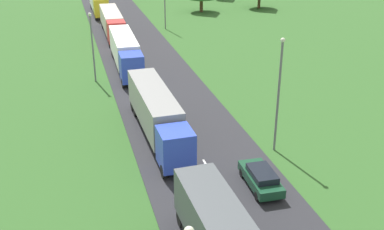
{
  "coord_description": "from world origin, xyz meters",
  "views": [
    {
      "loc": [
        -9.32,
        -5.92,
        18.1
      ],
      "look_at": [
        0.83,
        30.5,
        1.08
      ],
      "focal_mm": 43.99,
      "sensor_mm": 36.0,
      "label": 1
    }
  ],
  "objects_px": {
    "truck_fourth": "(112,22)",
    "truck_fifth": "(99,1)",
    "truck_third": "(125,51)",
    "car_second": "(261,178)",
    "truck_second": "(157,113)",
    "lamppost_third": "(92,44)",
    "lamppost_second": "(279,91)"
  },
  "relations": [
    {
      "from": "truck_fourth",
      "to": "truck_fifth",
      "type": "height_order",
      "value": "truck_fifth"
    },
    {
      "from": "truck_third",
      "to": "car_second",
      "type": "distance_m",
      "value": 28.85
    },
    {
      "from": "truck_second",
      "to": "truck_fourth",
      "type": "xyz_separation_m",
      "value": [
        0.37,
        34.75,
        -0.14
      ]
    },
    {
      "from": "truck_fourth",
      "to": "lamppost_third",
      "type": "height_order",
      "value": "lamppost_third"
    },
    {
      "from": "truck_second",
      "to": "truck_fourth",
      "type": "height_order",
      "value": "truck_second"
    },
    {
      "from": "lamppost_second",
      "to": "truck_fourth",
      "type": "bearing_deg",
      "value": 101.64
    },
    {
      "from": "car_second",
      "to": "truck_fifth",
      "type": "bearing_deg",
      "value": 95.03
    },
    {
      "from": "car_second",
      "to": "lamppost_second",
      "type": "relative_size",
      "value": 0.49
    },
    {
      "from": "truck_second",
      "to": "truck_fifth",
      "type": "bearing_deg",
      "value": 90.1
    },
    {
      "from": "lamppost_third",
      "to": "truck_second",
      "type": "bearing_deg",
      "value": -75.67
    },
    {
      "from": "truck_third",
      "to": "car_second",
      "type": "relative_size",
      "value": 3.05
    },
    {
      "from": "truck_fourth",
      "to": "lamppost_second",
      "type": "distance_m",
      "value": 40.55
    },
    {
      "from": "car_second",
      "to": "lamppost_second",
      "type": "bearing_deg",
      "value": 56.0
    },
    {
      "from": "lamppost_second",
      "to": "lamppost_third",
      "type": "bearing_deg",
      "value": 121.72
    },
    {
      "from": "truck_third",
      "to": "car_second",
      "type": "height_order",
      "value": "truck_third"
    },
    {
      "from": "truck_second",
      "to": "truck_fifth",
      "type": "xyz_separation_m",
      "value": [
        -0.09,
        51.22,
        -0.03
      ]
    },
    {
      "from": "truck_third",
      "to": "truck_fifth",
      "type": "height_order",
      "value": "truck_third"
    },
    {
      "from": "truck_fifth",
      "to": "lamppost_third",
      "type": "height_order",
      "value": "lamppost_third"
    },
    {
      "from": "truck_fourth",
      "to": "lamppost_third",
      "type": "xyz_separation_m",
      "value": [
        -4.27,
        -19.49,
        2.22
      ]
    },
    {
      "from": "truck_second",
      "to": "truck_fourth",
      "type": "distance_m",
      "value": 34.75
    },
    {
      "from": "truck_fourth",
      "to": "lamppost_second",
      "type": "bearing_deg",
      "value": -78.36
    },
    {
      "from": "truck_third",
      "to": "truck_fifth",
      "type": "bearing_deg",
      "value": 90.21
    },
    {
      "from": "truck_third",
      "to": "truck_fifth",
      "type": "relative_size",
      "value": 1.12
    },
    {
      "from": "truck_fifth",
      "to": "truck_second",
      "type": "bearing_deg",
      "value": -89.9
    },
    {
      "from": "truck_second",
      "to": "lamppost_second",
      "type": "distance_m",
      "value": 10.23
    },
    {
      "from": "lamppost_second",
      "to": "truck_fifth",
      "type": "bearing_deg",
      "value": 98.74
    },
    {
      "from": "truck_fourth",
      "to": "truck_second",
      "type": "bearing_deg",
      "value": -90.61
    },
    {
      "from": "truck_fifth",
      "to": "car_second",
      "type": "relative_size",
      "value": 2.73
    },
    {
      "from": "truck_fifth",
      "to": "lamppost_second",
      "type": "relative_size",
      "value": 1.34
    },
    {
      "from": "truck_third",
      "to": "lamppost_third",
      "type": "distance_m",
      "value": 5.6
    },
    {
      "from": "lamppost_third",
      "to": "truck_fifth",
      "type": "bearing_deg",
      "value": 83.95
    },
    {
      "from": "truck_second",
      "to": "lamppost_third",
      "type": "xyz_separation_m",
      "value": [
        -3.9,
        15.26,
        2.08
      ]
    }
  ]
}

